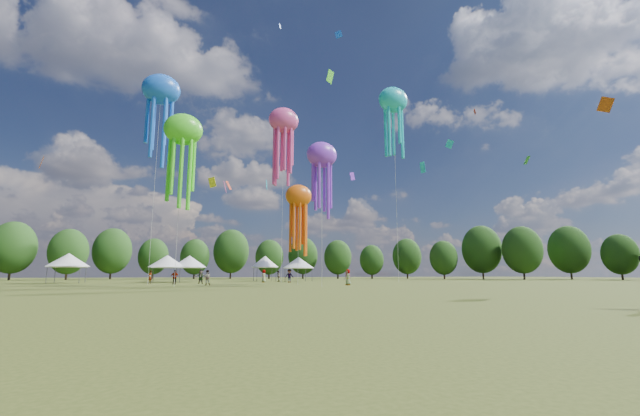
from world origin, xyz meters
name	(u,v)px	position (x,y,z in m)	size (l,w,h in m)	color
ground	(431,309)	(0.00, 0.00, 0.00)	(300.00, 300.00, 0.00)	#384416
spectator_near	(207,278)	(-5.46, 33.72, 0.82)	(0.80, 0.62, 1.65)	gray
spectators_far	(253,276)	(1.20, 42.81, 0.90)	(22.01, 22.84, 1.92)	gray
festival_tents	(201,262)	(-5.15, 53.33, 3.16)	(38.56, 12.59, 4.45)	#47474C
show_kites	(296,130)	(6.03, 39.37, 21.19)	(40.33, 26.33, 32.17)	#49E425
small_kites	(250,92)	(0.12, 43.46, 27.78)	(79.93, 55.63, 40.24)	#49E425
treeline	(207,244)	(-3.87, 62.51, 6.54)	(201.57, 95.24, 13.43)	#38281C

